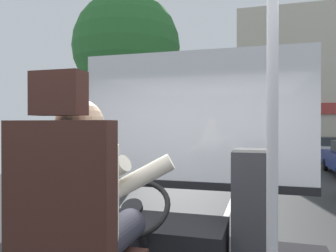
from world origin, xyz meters
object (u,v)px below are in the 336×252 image
at_px(bus_driver, 86,203).
at_px(steering_console, 155,245).
at_px(driver_seat, 73,251).
at_px(fare_box, 250,213).
at_px(parked_car_white, 327,148).
at_px(handrail_pole, 272,158).

xyz_separation_m(bus_driver, steering_console, (-0.00, 1.04, -0.57)).
height_order(driver_seat, fare_box, driver_seat).
bearing_deg(parked_car_white, fare_box, -101.85).
bearing_deg(fare_box, parked_car_white, 78.15).
height_order(handrail_pole, fare_box, handrail_pole).
distance_m(steering_console, parked_car_white, 17.32).
relative_size(bus_driver, steering_console, 0.69).
xyz_separation_m(steering_console, parked_car_white, (4.21, 16.79, -0.35)).
xyz_separation_m(driver_seat, parked_car_white, (4.21, 17.94, -0.73)).
relative_size(fare_box, parked_car_white, 0.24).
xyz_separation_m(driver_seat, bus_driver, (0.00, 0.11, 0.18)).
bearing_deg(steering_console, fare_box, 10.66).
distance_m(fare_box, parked_car_white, 17.03).
relative_size(driver_seat, steering_console, 1.25).
height_order(bus_driver, steering_console, bus_driver).
xyz_separation_m(steering_console, fare_box, (0.72, 0.13, 0.27)).
bearing_deg(fare_box, driver_seat, -119.17).
xyz_separation_m(bus_driver, fare_box, (0.72, 1.17, -0.30)).
bearing_deg(parked_car_white, driver_seat, -103.21).
relative_size(driver_seat, parked_car_white, 0.34).
relative_size(bus_driver, parked_car_white, 0.19).
bearing_deg(handrail_pole, steering_console, 127.37).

